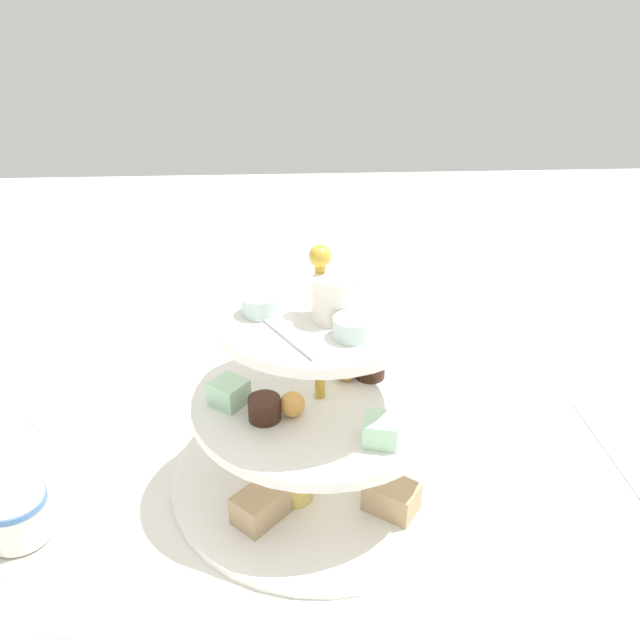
# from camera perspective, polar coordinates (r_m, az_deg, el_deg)

# --- Properties ---
(ground_plane) EXTENTS (2.40, 2.40, 0.00)m
(ground_plane) POSITION_cam_1_polar(r_m,az_deg,el_deg) (0.69, 0.00, -13.73)
(ground_plane) COLOR silver
(tiered_serving_stand) EXTENTS (0.30, 0.30, 0.26)m
(tiered_serving_stand) POSITION_cam_1_polar(r_m,az_deg,el_deg) (0.64, -0.00, -8.63)
(tiered_serving_stand) COLOR white
(tiered_serving_stand) RESTS_ON ground_plane
(water_glass_tall_right) EXTENTS (0.07, 0.07, 0.12)m
(water_glass_tall_right) POSITION_cam_1_polar(r_m,az_deg,el_deg) (0.88, 0.58, 1.10)
(water_glass_tall_right) COLOR silver
(water_glass_tall_right) RESTS_ON ground_plane
(water_glass_short_left) EXTENTS (0.06, 0.06, 0.07)m
(water_glass_short_left) POSITION_cam_1_polar(r_m,az_deg,el_deg) (0.56, -21.11, -24.19)
(water_glass_short_left) COLOR silver
(water_glass_short_left) RESTS_ON ground_plane
(teacup_with_saucer) EXTENTS (0.09, 0.09, 0.05)m
(teacup_with_saucer) POSITION_cam_1_polar(r_m,az_deg,el_deg) (0.67, -25.19, -15.67)
(teacup_with_saucer) COLOR white
(teacup_with_saucer) RESTS_ON ground_plane
(butter_knife_left) EXTENTS (0.17, 0.02, 0.00)m
(butter_knife_left) POSITION_cam_1_polar(r_m,az_deg,el_deg) (0.79, 24.34, -10.31)
(butter_knife_left) COLOR silver
(butter_knife_left) RESTS_ON ground_plane
(butter_knife_right) EXTENTS (0.13, 0.12, 0.00)m
(butter_knife_right) POSITION_cam_1_polar(r_m,az_deg,el_deg) (0.86, -19.34, -5.97)
(butter_knife_right) COLOR silver
(butter_knife_right) RESTS_ON ground_plane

